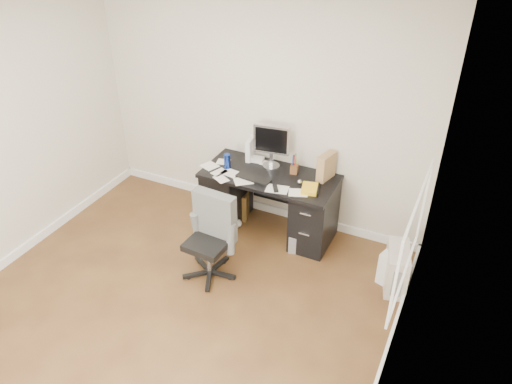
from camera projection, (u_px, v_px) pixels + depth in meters
ground at (169, 314)px, 4.78m from camera, size 4.00×4.00×0.00m
room_shell at (155, 162)px, 3.90m from camera, size 4.02×4.02×2.71m
desk at (269, 201)px, 5.71m from camera, size 1.50×0.70×0.75m
loose_papers at (251, 173)px, 5.56m from camera, size 1.10×0.60×0.00m
lcd_monitor at (272, 146)px, 5.54m from camera, size 0.44×0.29×0.52m
keyboard at (254, 178)px, 5.44m from camera, size 0.41×0.18×0.02m
computer_mouse at (300, 182)px, 5.35m from camera, size 0.06×0.06×0.05m
travel_mug at (227, 161)px, 5.61m from camera, size 0.10×0.10×0.17m
white_binder at (250, 149)px, 5.77m from camera, size 0.14×0.24×0.26m
magazine_file at (326, 166)px, 5.38m from camera, size 0.18×0.28×0.30m
pen_cup at (295, 164)px, 5.49m from camera, size 0.11×0.11×0.24m
yellow_book at (310, 189)px, 5.24m from camera, size 0.22×0.26×0.04m
paper_remote at (277, 188)px, 5.26m from camera, size 0.27×0.23×0.02m
office_chair at (208, 239)px, 5.01m from camera, size 0.55×0.55×0.92m
pc_tower at (396, 268)px, 4.99m from camera, size 0.31×0.49×0.46m
shopping_bag at (392, 272)px, 5.02m from camera, size 0.32×0.27×0.37m
wicker_basket at (235, 201)px, 6.11m from camera, size 0.43×0.43×0.35m
desk_printer at (307, 240)px, 5.58m from camera, size 0.43×0.38×0.22m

